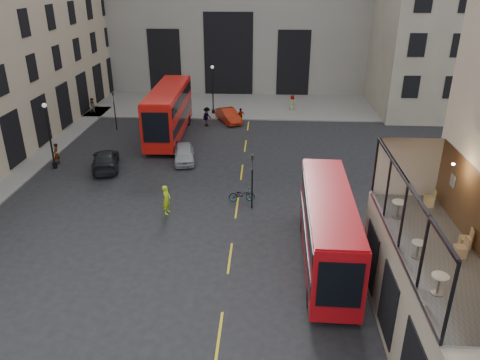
# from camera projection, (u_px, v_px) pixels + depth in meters

# --- Properties ---
(ground) EXTENTS (140.00, 140.00, 0.00)m
(ground) POSITION_uv_depth(u_px,v_px,m) (265.00, 337.00, 20.20)
(ground) COLOR black
(ground) RESTS_ON ground
(host_frontage) EXTENTS (3.00, 11.00, 4.50)m
(host_frontage) POSITION_uv_depth(u_px,v_px,m) (427.00, 301.00, 18.94)
(host_frontage) COLOR #BCA98D
(host_frontage) RESTS_ON ground
(cafe_floor) EXTENTS (3.00, 10.00, 0.10)m
(cafe_floor) POSITION_uv_depth(u_px,v_px,m) (437.00, 253.00, 17.99)
(cafe_floor) COLOR slate
(cafe_floor) RESTS_ON host_frontage
(gateway) EXTENTS (35.00, 10.60, 18.00)m
(gateway) POSITION_uv_depth(u_px,v_px,m) (231.00, 14.00, 60.31)
(gateway) COLOR gray
(gateway) RESTS_ON ground
(building_right) EXTENTS (16.60, 18.60, 20.00)m
(building_right) POSITION_uv_depth(u_px,v_px,m) (453.00, 11.00, 51.28)
(building_right) COLOR #AAA189
(building_right) RESTS_ON ground
(pavement_far) EXTENTS (40.00, 12.00, 0.12)m
(pavement_far) POSITION_uv_depth(u_px,v_px,m) (217.00, 104.00, 55.09)
(pavement_far) COLOR slate
(pavement_far) RESTS_ON ground
(traffic_light_near) EXTENTS (0.16, 0.20, 3.80)m
(traffic_light_near) POSITION_uv_depth(u_px,v_px,m) (252.00, 175.00, 30.19)
(traffic_light_near) COLOR black
(traffic_light_near) RESTS_ON ground
(traffic_light_far) EXTENTS (0.16, 0.20, 3.80)m
(traffic_light_far) POSITION_uv_depth(u_px,v_px,m) (114.00, 106.00, 45.49)
(traffic_light_far) COLOR black
(traffic_light_far) RESTS_ON ground
(street_lamp_a) EXTENTS (0.36, 0.36, 5.33)m
(street_lamp_a) POSITION_uv_depth(u_px,v_px,m) (50.00, 140.00, 36.50)
(street_lamp_a) COLOR black
(street_lamp_a) RESTS_ON ground
(street_lamp_b) EXTENTS (0.36, 0.36, 5.33)m
(street_lamp_b) POSITION_uv_depth(u_px,v_px,m) (213.00, 93.00, 50.49)
(street_lamp_b) COLOR black
(street_lamp_b) RESTS_ON ground
(bus_near) EXTENTS (2.55, 10.29, 4.09)m
(bus_near) POSITION_uv_depth(u_px,v_px,m) (328.00, 227.00, 24.33)
(bus_near) COLOR #B50C13
(bus_near) RESTS_ON ground
(bus_far) EXTENTS (2.92, 11.77, 4.68)m
(bus_far) POSITION_uv_depth(u_px,v_px,m) (169.00, 110.00, 43.49)
(bus_far) COLOR red
(bus_far) RESTS_ON ground
(car_a) EXTENTS (2.32, 4.28, 1.38)m
(car_a) POSITION_uv_depth(u_px,v_px,m) (184.00, 154.00, 38.50)
(car_a) COLOR #A7AAAF
(car_a) RESTS_ON ground
(car_b) EXTENTS (3.18, 4.47, 1.40)m
(car_b) POSITION_uv_depth(u_px,v_px,m) (228.00, 116.00, 48.55)
(car_b) COLOR #9B1E09
(car_b) RESTS_ON ground
(car_c) EXTENTS (3.24, 5.28, 1.43)m
(car_c) POSITION_uv_depth(u_px,v_px,m) (106.00, 160.00, 37.18)
(car_c) COLOR black
(car_c) RESTS_ON ground
(bicycle) EXTENTS (1.82, 0.80, 0.93)m
(bicycle) POSITION_uv_depth(u_px,v_px,m) (242.00, 195.00, 31.97)
(bicycle) COLOR gray
(bicycle) RESTS_ON ground
(cyclist) EXTENTS (0.55, 0.77, 1.96)m
(cyclist) POSITION_uv_depth(u_px,v_px,m) (167.00, 200.00, 30.14)
(cyclist) COLOR #D1FE1A
(cyclist) RESTS_ON ground
(pedestrian_a) EXTENTS (1.08, 0.93, 1.90)m
(pedestrian_a) POSITION_uv_depth(u_px,v_px,m) (93.00, 107.00, 50.73)
(pedestrian_a) COLOR gray
(pedestrian_a) RESTS_ON ground
(pedestrian_b) EXTENTS (1.19, 1.44, 1.94)m
(pedestrian_b) POSITION_uv_depth(u_px,v_px,m) (207.00, 117.00, 47.23)
(pedestrian_b) COLOR gray
(pedestrian_b) RESTS_ON ground
(pedestrian_c) EXTENTS (0.98, 0.84, 1.58)m
(pedestrian_c) POSITION_uv_depth(u_px,v_px,m) (241.00, 116.00, 48.20)
(pedestrian_c) COLOR gray
(pedestrian_c) RESTS_ON ground
(pedestrian_d) EXTENTS (0.86, 1.00, 1.73)m
(pedestrian_d) POSITION_uv_depth(u_px,v_px,m) (292.00, 103.00, 52.59)
(pedestrian_d) COLOR gray
(pedestrian_d) RESTS_ON ground
(pedestrian_e) EXTENTS (0.46, 0.67, 1.79)m
(pedestrian_e) POSITION_uv_depth(u_px,v_px,m) (56.00, 154.00, 37.84)
(pedestrian_e) COLOR gray
(pedestrian_e) RESTS_ON ground
(cafe_table_near) EXTENTS (0.58, 0.58, 0.72)m
(cafe_table_near) POSITION_uv_depth(u_px,v_px,m) (439.00, 282.00, 15.47)
(cafe_table_near) COLOR white
(cafe_table_near) RESTS_ON cafe_floor
(cafe_table_mid) EXTENTS (0.53, 0.53, 0.66)m
(cafe_table_mid) POSITION_uv_depth(u_px,v_px,m) (418.00, 247.00, 17.46)
(cafe_table_mid) COLOR beige
(cafe_table_mid) RESTS_ON cafe_floor
(cafe_table_far) EXTENTS (0.62, 0.62, 0.77)m
(cafe_table_far) POSITION_uv_depth(u_px,v_px,m) (399.00, 207.00, 20.28)
(cafe_table_far) COLOR white
(cafe_table_far) RESTS_ON cafe_floor
(cafe_chair_b) EXTENTS (0.42, 0.42, 0.83)m
(cafe_chair_b) POSITION_uv_depth(u_px,v_px,m) (460.00, 251.00, 17.58)
(cafe_chair_b) COLOR tan
(cafe_chair_b) RESTS_ON cafe_floor
(cafe_chair_c) EXTENTS (0.48, 0.48, 0.83)m
(cafe_chair_c) POSITION_uv_depth(u_px,v_px,m) (465.00, 242.00, 18.17)
(cafe_chair_c) COLOR tan
(cafe_chair_c) RESTS_ON cafe_floor
(cafe_chair_d) EXTENTS (0.47, 0.47, 0.85)m
(cafe_chair_d) POSITION_uv_depth(u_px,v_px,m) (429.00, 201.00, 21.38)
(cafe_chair_d) COLOR #D5B87B
(cafe_chair_d) RESTS_ON cafe_floor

